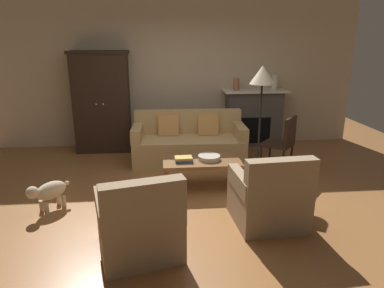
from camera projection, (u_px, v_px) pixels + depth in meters
ground_plane at (185, 195)px, 4.75m from camera, size 9.60×9.60×0.00m
back_wall at (175, 75)px, 6.77m from camera, size 7.20×0.10×2.80m
fireplace at (254, 117)px, 6.91m from camera, size 1.26×0.48×1.12m
armoire at (102, 102)px, 6.47m from camera, size 1.06×0.57×1.87m
couch at (189, 143)px, 6.03m from camera, size 1.94×0.91×0.86m
coffee_table at (202, 163)px, 4.92m from camera, size 1.10×0.60×0.42m
fruit_bowl at (209, 157)px, 4.90m from camera, size 0.32×0.32×0.06m
book_stack at (184, 159)px, 4.82m from camera, size 0.26×0.19×0.07m
mantel_vase_terracotta at (236, 84)px, 6.66m from camera, size 0.11×0.11×0.23m
mantel_vase_cream at (275, 82)px, 6.72m from camera, size 0.11×0.11×0.30m
armchair_near_left at (140, 225)px, 3.37m from camera, size 0.93×0.93×0.88m
armchair_near_right at (269, 199)px, 3.93m from camera, size 0.83×0.83×0.88m
side_chair_wooden at (283, 140)px, 5.53m from camera, size 0.62×0.62×0.90m
floor_lamp at (262, 82)px, 4.87m from camera, size 0.36×0.36×1.72m
dog at (49, 192)px, 4.28m from camera, size 0.44×0.47×0.39m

